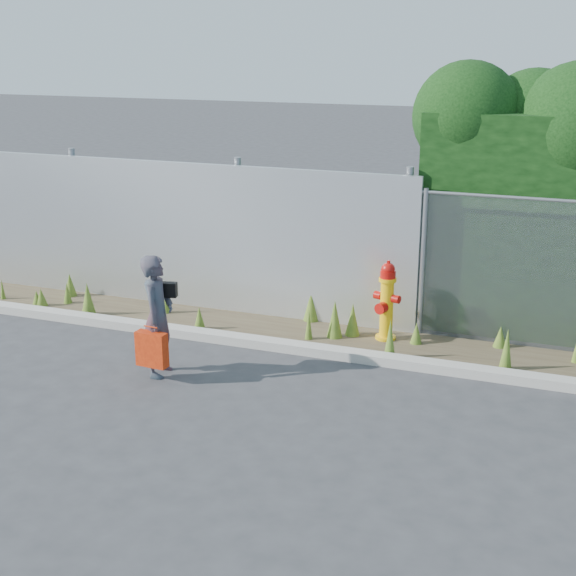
# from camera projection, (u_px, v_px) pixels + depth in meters

# --- Properties ---
(ground) EXTENTS (80.00, 80.00, 0.00)m
(ground) POSITION_uv_depth(u_px,v_px,m) (270.00, 414.00, 8.79)
(ground) COLOR #353538
(ground) RESTS_ON ground
(curb) EXTENTS (16.00, 0.22, 0.12)m
(curb) POSITION_uv_depth(u_px,v_px,m) (320.00, 351.00, 10.39)
(curb) COLOR #A9A498
(curb) RESTS_ON ground
(weed_strip) EXTENTS (16.00, 1.29, 0.54)m
(weed_strip) POSITION_uv_depth(u_px,v_px,m) (387.00, 335.00, 10.73)
(weed_strip) COLOR #493C2A
(weed_strip) RESTS_ON ground
(corrugated_fence) EXTENTS (8.50, 0.21, 2.30)m
(corrugated_fence) POSITION_uv_depth(u_px,v_px,m) (143.00, 232.00, 12.22)
(corrugated_fence) COLOR silver
(corrugated_fence) RESTS_ON ground
(fire_hydrant) EXTENTS (0.38, 0.34, 1.12)m
(fire_hydrant) POSITION_uv_depth(u_px,v_px,m) (387.00, 302.00, 10.75)
(fire_hydrant) COLOR yellow
(fire_hydrant) RESTS_ON ground
(woman) EXTENTS (0.44, 0.60, 1.50)m
(woman) POSITION_uv_depth(u_px,v_px,m) (158.00, 316.00, 9.61)
(woman) COLOR #105966
(woman) RESTS_ON ground
(red_tote_bag) EXTENTS (0.38, 0.14, 0.50)m
(red_tote_bag) POSITION_uv_depth(u_px,v_px,m) (152.00, 349.00, 9.51)
(red_tote_bag) COLOR #AB1F09
(black_shoulder_bag) EXTENTS (0.24, 0.10, 0.18)m
(black_shoulder_bag) POSITION_uv_depth(u_px,v_px,m) (167.00, 290.00, 9.64)
(black_shoulder_bag) COLOR black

